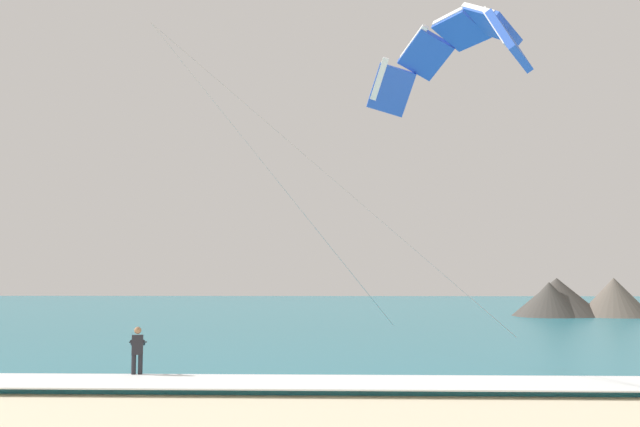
# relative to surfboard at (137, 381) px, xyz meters

# --- Properties ---
(sea) EXTENTS (200.00, 120.00, 0.20)m
(sea) POSITION_rel_surfboard_xyz_m (2.72, 57.59, 0.07)
(sea) COLOR teal
(sea) RESTS_ON ground
(surf_foam) EXTENTS (200.00, 3.05, 0.04)m
(surf_foam) POSITION_rel_surfboard_xyz_m (2.72, -1.41, 0.19)
(surf_foam) COLOR white
(surf_foam) RESTS_ON sea
(surfboard) EXTENTS (0.76, 1.46, 0.09)m
(surfboard) POSITION_rel_surfboard_xyz_m (0.00, 0.00, 0.00)
(surfboard) COLOR #E04C38
(surfboard) RESTS_ON ground
(kitesurfer) EXTENTS (0.60, 0.60, 1.69)m
(kitesurfer) POSITION_rel_surfboard_xyz_m (-0.00, 0.02, 0.91)
(kitesurfer) COLOR #232328
(kitesurfer) RESTS_ON ground
(kite_primary) EXTENTS (13.01, 9.53, 12.62)m
(kite_primary) POSITION_rel_surfboard_xyz_m (10.70, 6.12, 12.37)
(kite_primary) COLOR blue
(headland_right) EXTENTS (11.33, 8.28, 3.36)m
(headland_right) POSITION_rel_surfboard_xyz_m (25.57, 38.73, 1.53)
(headland_right) COLOR #47423D
(headland_right) RESTS_ON ground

